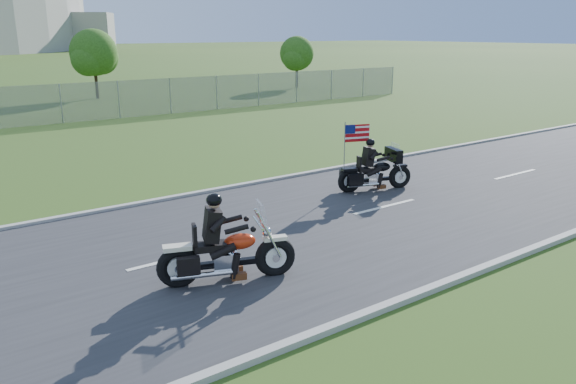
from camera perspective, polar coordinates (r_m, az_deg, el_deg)
ground at (r=12.77m, az=-2.92°, el=-4.84°), size 420.00×420.00×0.00m
road at (r=12.77m, az=-2.92°, el=-4.76°), size 120.00×8.00×0.04m
curb_north at (r=16.14m, az=-10.81°, el=-0.44°), size 120.00×0.18×0.12m
curb_south at (r=9.89m, az=10.26°, el=-11.27°), size 120.00×0.18×0.12m
tree_fence_near at (r=42.01m, az=-19.08°, el=13.02°), size 3.52×3.28×4.75m
tree_fence_far at (r=47.60m, az=0.92°, el=13.72°), size 3.08×2.87×4.20m
motorcycle_lead at (r=10.53m, az=-6.39°, el=-6.34°), size 2.53×1.22×1.77m
motorcycle_follow at (r=16.65m, az=8.81°, el=1.92°), size 2.28×1.12×1.96m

